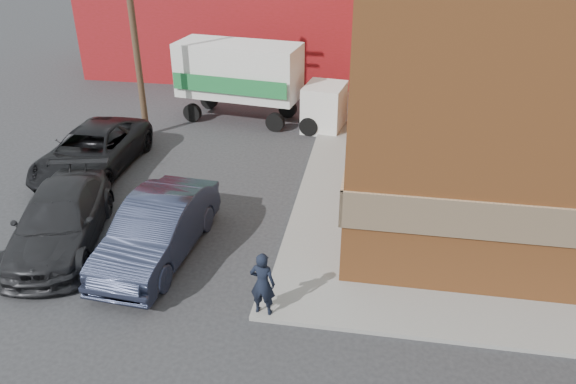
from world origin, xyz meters
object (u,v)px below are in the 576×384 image
at_px(sedan, 157,230).
at_px(warehouse, 241,18).
at_px(utility_pole, 133,21).
at_px(box_truck, 253,78).
at_px(suv_b, 60,220).
at_px(man, 263,284).
at_px(suv_a, 92,151).
at_px(brick_building, 570,38).

bearing_deg(sedan, warehouse, 100.85).
distance_m(utility_pole, box_truck, 5.55).
xyz_separation_m(sedan, box_truck, (0.29, 10.90, 1.13)).
bearing_deg(suv_b, man, -32.96).
bearing_deg(sedan, box_truck, 92.39).
relative_size(suv_a, suv_b, 1.04).
relative_size(brick_building, suv_b, 3.31).
distance_m(suv_a, suv_b, 4.93).
height_order(man, sedan, man).
distance_m(warehouse, box_truck, 9.04).
xyz_separation_m(brick_building, suv_a, (-16.51, -3.66, -3.88)).
bearing_deg(box_truck, man, -68.36).
xyz_separation_m(warehouse, suv_b, (-0.63, -19.39, -2.01)).
height_order(warehouse, utility_pole, utility_pole).
bearing_deg(suv_a, brick_building, 12.18).
bearing_deg(warehouse, suv_a, -97.83).
bearing_deg(utility_pole, suv_b, -84.06).
relative_size(brick_building, suv_a, 3.17).
relative_size(brick_building, utility_pole, 2.03).
distance_m(brick_building, warehouse, 18.30).
relative_size(sedan, suv_b, 0.94).
bearing_deg(suv_b, brick_building, 14.61).
bearing_deg(utility_pole, brick_building, -0.02).
bearing_deg(suv_a, utility_pole, 81.65).
distance_m(suv_a, box_truck, 7.76).
height_order(warehouse, suv_a, warehouse).
bearing_deg(box_truck, suv_b, -98.92).
bearing_deg(brick_building, suv_a, -167.50).
height_order(suv_a, box_truck, box_truck).
bearing_deg(box_truck, brick_building, -3.47).
bearing_deg(warehouse, box_truck, -72.78).
relative_size(warehouse, box_truck, 2.27).
distance_m(warehouse, suv_a, 14.94).
distance_m(man, sedan, 3.99).
height_order(sedan, suv_b, sedan).
bearing_deg(utility_pole, suv_a, -98.03).
height_order(brick_building, suv_a, brick_building).
relative_size(utility_pole, suv_b, 1.63).
bearing_deg(warehouse, man, -74.94).
height_order(brick_building, utility_pole, brick_building).
height_order(brick_building, box_truck, brick_building).
height_order(utility_pole, man, utility_pole).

